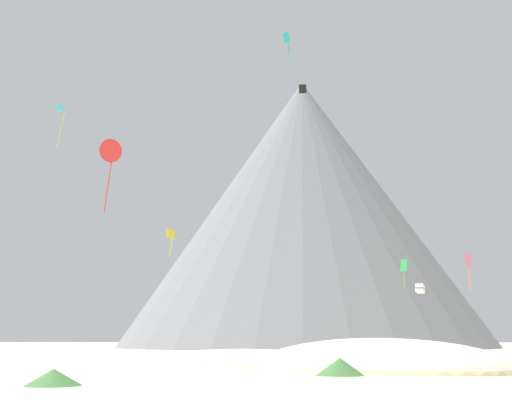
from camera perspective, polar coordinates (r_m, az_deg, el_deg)
name	(u,v)px	position (r m, az deg, el deg)	size (l,w,h in m)	color
ground_plane	(240,390)	(27.17, -1.31, -14.92)	(400.00, 400.00, 0.00)	#CCBA8E
dune_foreground_left	(378,369)	(44.46, 9.93, -13.11)	(18.02, 11.32, 3.80)	beige
dune_foreground_right	(245,364)	(51.62, -0.94, -12.90)	(13.93, 17.12, 2.17)	beige
bush_ridge_crest	(53,377)	(30.77, -16.23, -13.37)	(2.39, 2.39, 0.69)	#386633
bush_low_patch	(340,367)	(37.40, 6.88, -12.98)	(2.55, 2.55, 0.91)	#386633
bush_near_right	(444,361)	(46.24, 15.11, -12.20)	(1.58, 1.58, 0.97)	#477238
rock_massif	(305,222)	(131.96, 4.02, -1.38)	(79.75, 79.75, 50.51)	slate
kite_green_low	(404,267)	(85.16, 12.00, -5.00)	(0.90, 0.67, 3.30)	green
kite_white_low	(420,289)	(73.14, 13.27, -6.66)	(1.05, 1.08, 0.97)	white
kite_pink_low	(467,260)	(76.53, 16.87, -4.35)	(1.42, 1.47, 3.98)	pink
kite_red_mid	(110,152)	(57.44, -11.86, 4.30)	(1.88, 1.61, 5.98)	red
kite_cyan_mid	(60,118)	(74.45, -15.72, 6.84)	(0.88, 0.57, 4.80)	#33BCDB
kite_black_high	(303,89)	(91.42, 3.84, 9.46)	(1.03, 0.28, 1.22)	black
kite_yellow_low	(171,236)	(81.76, -6.98, -2.53)	(0.92, 0.98, 3.15)	yellow
kite_teal_high	(287,40)	(80.25, 2.53, 13.34)	(0.86, 0.32, 3.07)	teal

